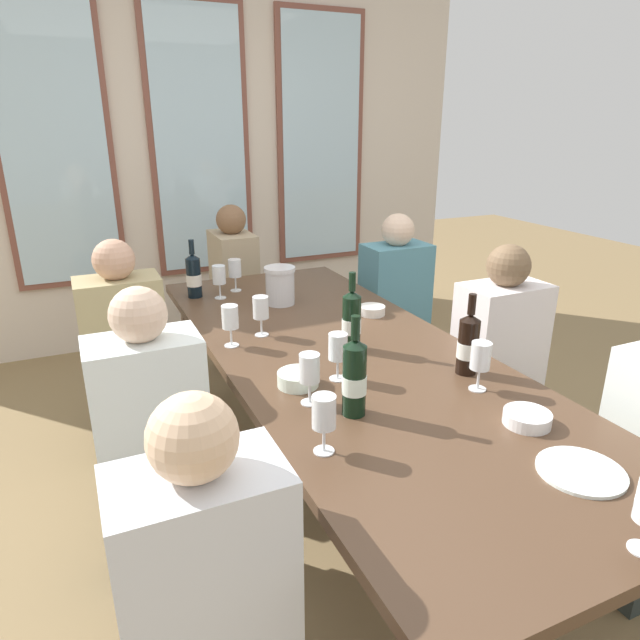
# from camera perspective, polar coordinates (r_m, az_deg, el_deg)

# --- Properties ---
(ground_plane) EXTENTS (12.00, 12.00, 0.00)m
(ground_plane) POSITION_cam_1_polar(r_m,az_deg,el_deg) (2.61, 2.62, -18.46)
(ground_plane) COLOR olive
(back_wall_with_windows) EXTENTS (4.19, 0.10, 2.90)m
(back_wall_with_windows) POSITION_cam_1_polar(r_m,az_deg,el_deg) (4.32, -12.26, 17.22)
(back_wall_with_windows) COLOR beige
(back_wall_with_windows) RESTS_ON ground
(dining_table) EXTENTS (0.99, 2.57, 0.74)m
(dining_table) POSITION_cam_1_polar(r_m,az_deg,el_deg) (2.26, 2.89, -4.89)
(dining_table) COLOR #4F3725
(dining_table) RESTS_ON ground
(white_plate_0) EXTENTS (0.23, 0.23, 0.01)m
(white_plate_0) POSITION_cam_1_polar(r_m,az_deg,el_deg) (1.67, 25.07, -13.80)
(white_plate_0) COLOR white
(white_plate_0) RESTS_ON dining_table
(metal_pitcher) EXTENTS (0.16, 0.16, 0.19)m
(metal_pitcher) POSITION_cam_1_polar(r_m,az_deg,el_deg) (2.80, -4.10, 3.55)
(metal_pitcher) COLOR silver
(metal_pitcher) RESTS_ON dining_table
(wine_bottle_0) EXTENTS (0.08, 0.08, 0.33)m
(wine_bottle_0) POSITION_cam_1_polar(r_m,az_deg,el_deg) (1.74, 3.53, -5.84)
(wine_bottle_0) COLOR black
(wine_bottle_0) RESTS_ON dining_table
(wine_bottle_1) EXTENTS (0.08, 0.08, 0.30)m
(wine_bottle_1) POSITION_cam_1_polar(r_m,az_deg,el_deg) (2.09, 14.88, -2.37)
(wine_bottle_1) COLOR black
(wine_bottle_1) RESTS_ON dining_table
(wine_bottle_2) EXTENTS (0.08, 0.08, 0.32)m
(wine_bottle_2) POSITION_cam_1_polar(r_m,az_deg,el_deg) (2.23, 3.23, -0.02)
(wine_bottle_2) COLOR black
(wine_bottle_2) RESTS_ON dining_table
(wine_bottle_3) EXTENTS (0.08, 0.08, 0.30)m
(wine_bottle_3) POSITION_cam_1_polar(r_m,az_deg,el_deg) (2.97, -12.76, 4.43)
(wine_bottle_3) COLOR black
(wine_bottle_3) RESTS_ON dining_table
(tasting_bowl_0) EXTENTS (0.14, 0.14, 0.04)m
(tasting_bowl_0) POSITION_cam_1_polar(r_m,az_deg,el_deg) (1.84, 20.37, -9.38)
(tasting_bowl_0) COLOR white
(tasting_bowl_0) RESTS_ON dining_table
(tasting_bowl_1) EXTENTS (0.12, 0.12, 0.04)m
(tasting_bowl_1) POSITION_cam_1_polar(r_m,az_deg,el_deg) (2.67, 5.34, 1.00)
(tasting_bowl_1) COLOR white
(tasting_bowl_1) RESTS_ON dining_table
(tasting_bowl_2) EXTENTS (0.15, 0.15, 0.05)m
(tasting_bowl_2) POSITION_cam_1_polar(r_m,az_deg,el_deg) (1.96, -2.27, -6.01)
(tasting_bowl_2) COLOR white
(tasting_bowl_2) RESTS_ON dining_table
(wine_glass_0) EXTENTS (0.07, 0.07, 0.17)m
(wine_glass_0) POSITION_cam_1_polar(r_m,az_deg,el_deg) (2.29, -9.15, 0.09)
(wine_glass_0) COLOR white
(wine_glass_0) RESTS_ON dining_table
(wine_glass_1) EXTENTS (0.07, 0.07, 0.17)m
(wine_glass_1) POSITION_cam_1_polar(r_m,az_deg,el_deg) (1.97, 16.06, -3.78)
(wine_glass_1) COLOR white
(wine_glass_1) RESTS_ON dining_table
(wine_glass_2) EXTENTS (0.07, 0.07, 0.17)m
(wine_glass_2) POSITION_cam_1_polar(r_m,az_deg,el_deg) (1.55, 0.40, -9.50)
(wine_glass_2) COLOR white
(wine_glass_2) RESTS_ON dining_table
(wine_glass_3) EXTENTS (0.07, 0.07, 0.17)m
(wine_glass_3) POSITION_cam_1_polar(r_m,az_deg,el_deg) (3.03, -8.69, 5.17)
(wine_glass_3) COLOR white
(wine_glass_3) RESTS_ON dining_table
(wine_glass_4) EXTENTS (0.07, 0.07, 0.17)m
(wine_glass_4) POSITION_cam_1_polar(r_m,az_deg,el_deg) (1.80, -1.08, -5.20)
(wine_glass_4) COLOR white
(wine_glass_4) RESTS_ON dining_table
(wine_glass_6) EXTENTS (0.07, 0.07, 0.17)m
(wine_glass_6) POSITION_cam_1_polar(r_m,az_deg,el_deg) (2.38, -6.07, 1.18)
(wine_glass_6) COLOR white
(wine_glass_6) RESTS_ON dining_table
(wine_glass_7) EXTENTS (0.07, 0.07, 0.17)m
(wine_glass_7) POSITION_cam_1_polar(r_m,az_deg,el_deg) (1.97, 1.84, -2.86)
(wine_glass_7) COLOR white
(wine_glass_7) RESTS_ON dining_table
(wine_glass_8) EXTENTS (0.07, 0.07, 0.17)m
(wine_glass_8) POSITION_cam_1_polar(r_m,az_deg,el_deg) (2.92, -10.26, 4.40)
(wine_glass_8) COLOR white
(wine_glass_8) RESTS_ON dining_table
(seated_person_0) EXTENTS (0.38, 0.24, 1.11)m
(seated_person_0) POSITION_cam_1_polar(r_m,az_deg,el_deg) (2.87, -19.14, -3.73)
(seated_person_0) COLOR #33382C
(seated_person_0) RESTS_ON ground
(seated_person_1) EXTENTS (0.38, 0.24, 1.11)m
(seated_person_1) POSITION_cam_1_polar(r_m,az_deg,el_deg) (3.41, 7.57, 0.98)
(seated_person_1) COLOR #272938
(seated_person_1) RESTS_ON ground
(seated_person_2) EXTENTS (0.38, 0.24, 1.11)m
(seated_person_2) POSITION_cam_1_polar(r_m,az_deg,el_deg) (1.49, -11.25, -27.88)
(seated_person_2) COLOR #2B2F43
(seated_person_2) RESTS_ON ground
(seated_person_4) EXTENTS (0.38, 0.24, 1.11)m
(seated_person_4) POSITION_cam_1_polar(r_m,az_deg,el_deg) (2.13, -16.65, -11.98)
(seated_person_4) COLOR #243442
(seated_person_4) RESTS_ON ground
(seated_person_5) EXTENTS (0.38, 0.24, 1.11)m
(seated_person_5) POSITION_cam_1_polar(r_m,az_deg,el_deg) (2.74, 17.55, -4.67)
(seated_person_5) COLOR #353031
(seated_person_5) RESTS_ON ground
(seated_person_6) EXTENTS (0.24, 0.38, 1.11)m
(seated_person_6) POSITION_cam_1_polar(r_m,az_deg,el_deg) (3.75, -8.66, 2.69)
(seated_person_6) COLOR #2F2433
(seated_person_6) RESTS_ON ground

